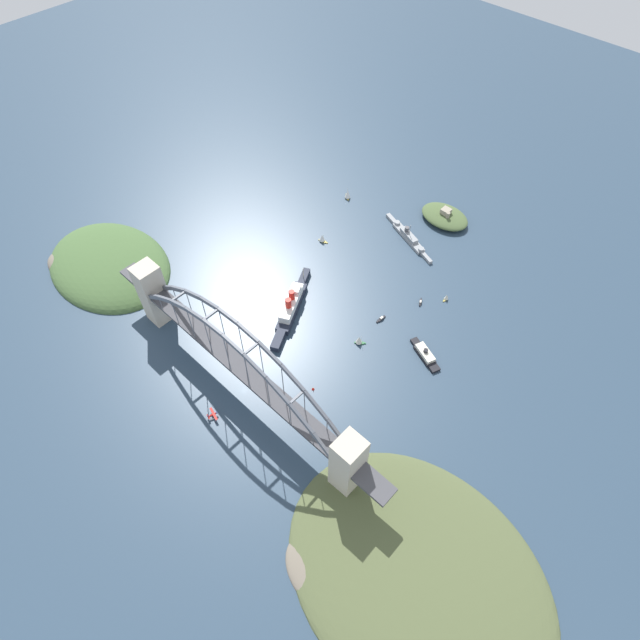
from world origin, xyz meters
TOP-DOWN VIEW (x-y plane):
  - ground_plane at (0.00, 0.00)m, footprint 1400.00×1400.00m
  - harbor_arch_bridge at (-0.00, 0.00)m, footprint 260.68×17.40m
  - headland_west_shore at (-178.13, 0.60)m, footprint 122.32×91.77m
  - headland_east_shore at (162.55, -13.88)m, footprint 166.33×130.53m
  - ocean_liner at (-27.89, 75.98)m, footprint 45.18×78.91m
  - naval_cruiser at (-10.67, 206.94)m, footprint 67.90×26.63m
  - harbor_ferry_steamer at (76.75, 113.73)m, footprint 32.91×17.99m
  - fort_island_mid_harbor at (-1.55, 250.02)m, footprint 46.06×33.16m
  - seaplane_taxiing_near_bridge at (0.40, -28.58)m, footprint 10.85×7.72m
  - small_boat_0 at (-64.70, 151.02)m, footprint 9.20×5.99m
  - small_boat_1 at (56.12, 170.78)m, footprint 3.45×6.20m
  - small_boat_2 at (43.03, 153.62)m, footprint 4.96×8.13m
  - small_boat_3 at (-88.18, 211.85)m, footprint 9.02×8.03m
  - small_boat_4 at (30.69, 117.99)m, footprint 2.68×9.60m
  - small_boat_5 at (32.92, 88.41)m, footprint 8.10×7.31m
  - channel_marker_buoy at (35.67, 34.78)m, footprint 2.20×2.20m

SIDE VIEW (x-z plane):
  - ground_plane at x=0.00m, z-range 0.00..0.00m
  - headland_west_shore at x=-178.13m, z-range -13.79..13.79m
  - headland_east_shore at x=162.55m, z-range -8.13..8.13m
  - small_boat_4 at x=30.69m, z-range -0.34..2.13m
  - small_boat_2 at x=43.03m, z-range -0.36..2.21m
  - channel_marker_buoy at x=35.67m, z-range -0.26..2.49m
  - harbor_ferry_steamer at x=76.75m, z-range -1.51..6.09m
  - seaplane_taxiing_near_bridge at x=0.40m, z-range -0.26..4.87m
  - naval_cruiser at x=-10.67m, z-range -5.48..10.76m
  - small_boat_1 at x=56.12m, z-range -0.21..6.18m
  - small_boat_0 at x=-64.70m, z-range -0.35..8.57m
  - small_boat_5 at x=32.92m, z-range -0.32..8.69m
  - fort_island_mid_harbor at x=-1.55m, z-range -2.28..11.22m
  - small_boat_3 at x=-88.18m, z-range -0.40..9.94m
  - ocean_liner at x=-27.89m, z-range -4.38..15.90m
  - harbor_arch_bridge at x=0.00m, z-range -6.24..68.30m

